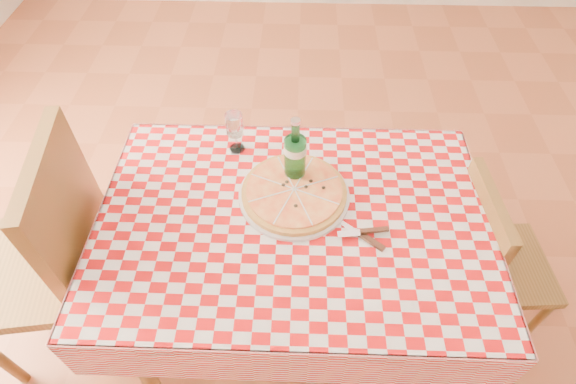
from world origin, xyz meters
The scene contains 8 objects.
dining_table centered at (0.00, 0.00, 0.66)m, with size 1.20×0.80×0.75m.
tablecloth centered at (0.00, 0.00, 0.75)m, with size 1.30×0.90×0.01m, color #99090B.
chair_near centered at (0.75, 0.06, 0.47)m, with size 0.40×0.40×0.82m.
chair_far centered at (-0.84, -0.06, 0.60)m, with size 0.54×0.54×1.05m.
pizza_plate centered at (0.00, 0.09, 0.78)m, with size 0.38×0.38×0.05m, color #B77D3D, non-canonical shape.
water_bottle centered at (0.00, 0.17, 0.89)m, with size 0.08×0.08×0.27m, color #175F29, non-canonical shape.
wine_glass centered at (-0.22, 0.32, 0.84)m, with size 0.06×0.06×0.16m, color white, non-canonical shape.
cutlery centered at (0.21, -0.06, 0.77)m, with size 0.23×0.19×0.03m, color silver, non-canonical shape.
Camera 1 is at (0.01, -0.90, 1.94)m, focal length 28.00 mm.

